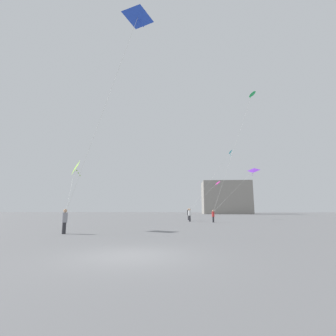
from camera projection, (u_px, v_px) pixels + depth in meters
The scene contains 12 objects.
ground_plane at pixel (130, 256), 8.62m from camera, with size 300.00×300.00×0.00m, color slate.
person_in_red at pixel (213, 216), 31.51m from camera, with size 0.35×0.35×1.60m.
person_in_grey at pixel (65, 220), 16.64m from camera, with size 0.37×0.37×1.69m.
person_in_black at pixel (189, 214), 39.00m from camera, with size 0.40×0.40×1.83m.
person_in_white at pixel (190, 214), 34.01m from camera, with size 0.39×0.39×1.81m.
kite_emerald_diamond at pixel (251, 96), 29.91m from camera, with size 5.43×4.44×14.84m.
kite_lime_delta at pixel (75, 168), 20.75m from camera, with size 1.88×4.26×4.44m.
kite_magenta_diamond at pixel (217, 183), 44.00m from camera, with size 6.00×5.26×5.60m.
kite_violet_delta at pixel (253, 171), 34.66m from camera, with size 7.00×3.29×6.27m.
kite_cyan_diamond at pixel (229, 153), 41.14m from camera, with size 7.69×1.51×10.45m.
kite_cobalt_delta at pixel (137, 20), 17.29m from camera, with size 6.06×2.14×14.44m.
building_left_hall at pixel (226, 198), 95.79m from camera, with size 18.59×12.49×12.71m.
Camera 1 is at (2.12, -8.89, 1.64)m, focal length 25.77 mm.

